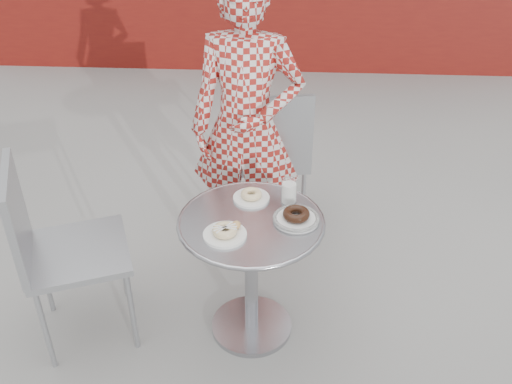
# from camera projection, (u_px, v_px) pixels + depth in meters

# --- Properties ---
(ground) EXTENTS (60.00, 60.00, 0.00)m
(ground) POSITION_uv_depth(u_px,v_px,m) (252.00, 329.00, 2.89)
(ground) COLOR #9D9B96
(ground) RESTS_ON ground
(bistro_table) EXTENTS (0.66, 0.66, 0.67)m
(bistro_table) POSITION_uv_depth(u_px,v_px,m) (251.00, 249.00, 2.62)
(bistro_table) COLOR #B1B0B5
(bistro_table) RESTS_ON ground
(chair_far) EXTENTS (0.52, 0.52, 0.95)m
(chair_far) POSITION_uv_depth(u_px,v_px,m) (267.00, 183.00, 3.51)
(chair_far) COLOR #A5A7AC
(chair_far) RESTS_ON ground
(chair_left) EXTENTS (0.59, 0.59, 0.95)m
(chair_left) POSITION_uv_depth(u_px,v_px,m) (81.00, 284.00, 2.73)
(chair_left) COLOR #A5A7AC
(chair_left) RESTS_ON ground
(seated_person) EXTENTS (0.63, 0.44, 1.63)m
(seated_person) POSITION_uv_depth(u_px,v_px,m) (247.00, 128.00, 2.97)
(seated_person) COLOR maroon
(seated_person) RESTS_ON ground
(plate_far) EXTENTS (0.17, 0.17, 0.04)m
(plate_far) POSITION_uv_depth(u_px,v_px,m) (251.00, 196.00, 2.67)
(plate_far) COLOR white
(plate_far) RESTS_ON bistro_table
(plate_near) EXTENTS (0.19, 0.19, 0.05)m
(plate_near) POSITION_uv_depth(u_px,v_px,m) (225.00, 232.00, 2.43)
(plate_near) COLOR white
(plate_near) RESTS_ON bistro_table
(plate_checker) EXTENTS (0.21, 0.21, 0.05)m
(plate_checker) POSITION_uv_depth(u_px,v_px,m) (296.00, 217.00, 2.52)
(plate_checker) COLOR white
(plate_checker) RESTS_ON bistro_table
(milk_cup) EXTENTS (0.07, 0.07, 0.12)m
(milk_cup) POSITION_uv_depth(u_px,v_px,m) (289.00, 192.00, 2.63)
(milk_cup) COLOR white
(milk_cup) RESTS_ON bistro_table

